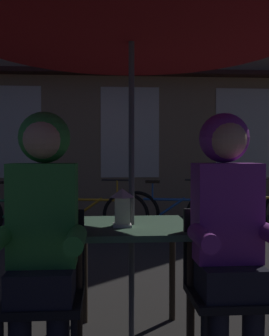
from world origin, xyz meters
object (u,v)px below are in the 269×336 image
object	(u,v)px
lantern	(122,207)
bicycle_third	(90,214)
person_right_hooded	(228,217)
bicycle_fifth	(251,211)
chair_right	(224,281)
cafe_table	(132,241)
patio_umbrella	(131,11)
bicycle_second	(16,215)
person_left_hooded	(43,219)
bicycle_fourth	(172,213)
chair_left	(45,285)

from	to	relation	value
lantern	bicycle_third	bearing A→B (deg)	95.68
person_right_hooded	bicycle_fifth	size ratio (longest dim) A/B	0.84
chair_right	bicycle_third	size ratio (longest dim) A/B	0.53
cafe_table	patio_umbrella	bearing A→B (deg)	0.00
cafe_table	bicycle_third	world-z (taller)	bicycle_third
cafe_table	bicycle_fifth	distance (m)	3.79
lantern	bicycle_fifth	size ratio (longest dim) A/B	0.14
patio_umbrella	bicycle_second	distance (m)	3.83
cafe_table	person_left_hooded	bearing A→B (deg)	-138.43
cafe_table	bicycle_fourth	bearing A→B (deg)	75.92
chair_left	bicycle_fifth	bearing A→B (deg)	55.75
bicycle_second	bicycle_fourth	xyz separation A→B (m)	(2.18, -0.01, 0.00)
bicycle_second	bicycle_fifth	world-z (taller)	same
bicycle_fourth	bicycle_fifth	size ratio (longest dim) A/B	0.99
patio_umbrella	bicycle_second	bearing A→B (deg)	114.03
person_left_hooded	person_right_hooded	bearing A→B (deg)	0.00
cafe_table	person_left_hooded	world-z (taller)	person_left_hooded
lantern	bicycle_second	distance (m)	3.50
person_right_hooded	cafe_table	bearing A→B (deg)	138.43
bicycle_second	bicycle_fourth	world-z (taller)	same
chair_right	person_right_hooded	size ratio (longest dim) A/B	0.62
patio_umbrella	chair_right	bearing A→B (deg)	-37.55
person_right_hooded	chair_right	bearing A→B (deg)	90.00
lantern	chair_left	size ratio (longest dim) A/B	0.27
cafe_table	person_right_hooded	bearing A→B (deg)	-41.57
person_left_hooded	bicycle_second	bearing A→B (deg)	104.43
lantern	bicycle_fourth	distance (m)	3.33
bicycle_third	patio_umbrella	bearing A→B (deg)	-83.11
patio_umbrella	bicycle_second	world-z (taller)	patio_umbrella
patio_umbrella	bicycle_second	size ratio (longest dim) A/B	1.38
lantern	bicycle_third	size ratio (longest dim) A/B	0.14
cafe_table	bicycle_second	world-z (taller)	bicycle_second
cafe_table	person_left_hooded	xyz separation A→B (m)	(-0.48, -0.43, 0.21)
person_left_hooded	person_right_hooded	world-z (taller)	same
person_right_hooded	bicycle_third	world-z (taller)	person_right_hooded
cafe_table	patio_umbrella	world-z (taller)	patio_umbrella
patio_umbrella	lantern	size ratio (longest dim) A/B	10.00
bicycle_fourth	bicycle_fifth	world-z (taller)	same
bicycle_fourth	person_left_hooded	bearing A→B (deg)	-109.61
chair_left	bicycle_third	distance (m)	3.55
chair_left	bicycle_third	bearing A→B (deg)	88.44
bicycle_second	bicycle_third	size ratio (longest dim) A/B	1.01
lantern	patio_umbrella	bearing A→B (deg)	48.31
patio_umbrella	bicycle_fourth	size ratio (longest dim) A/B	1.40
person_left_hooded	bicycle_second	xyz separation A→B (m)	(-0.91, 3.55, -0.50)
lantern	bicycle_fifth	distance (m)	3.91
chair_left	bicycle_second	world-z (taller)	chair_left
bicycle_second	bicycle_fourth	size ratio (longest dim) A/B	1.01
chair_left	chair_right	world-z (taller)	same
cafe_table	lantern	size ratio (longest dim) A/B	3.20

